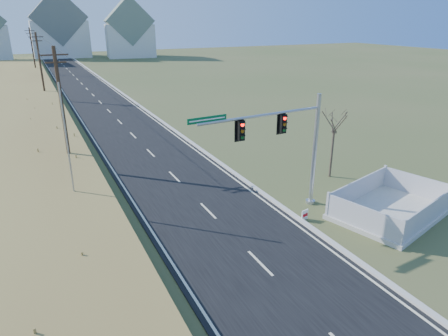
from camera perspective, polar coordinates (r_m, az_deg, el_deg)
ground at (r=20.70m, az=2.30°, el=-10.76°), size 260.00×260.00×0.00m
road at (r=66.91m, az=-18.74°, el=10.38°), size 8.00×180.00×0.06m
curb at (r=67.55m, az=-15.22°, el=10.89°), size 0.30×180.00×0.18m
utility_pole_near at (r=31.16m, az=-22.10°, el=7.89°), size 1.80×0.26×9.00m
utility_pole_mid at (r=60.83m, az=-24.74°, el=13.12°), size 1.80×0.26×9.00m
utility_pole_far at (r=90.71m, az=-25.66°, el=14.91°), size 1.80×0.26×9.00m
condo_n at (r=127.96m, az=-22.48°, el=17.82°), size 15.27×10.20×18.54m
condo_ne at (r=122.90m, az=-13.33°, el=18.35°), size 14.12×10.51×16.52m
traffic_signal_mast at (r=22.77m, az=9.57°, el=3.61°), size 8.52×1.00×6.79m
fence_enclosure at (r=25.34m, az=22.68°, el=-5.50°), size 7.80×6.31×1.56m
open_sign at (r=23.19m, az=11.47°, el=-6.59°), size 0.49×0.16×0.61m
flagpole at (r=24.32m, az=-21.15°, el=0.63°), size 0.34×0.34×7.59m
bare_tree at (r=28.68m, az=15.60°, el=6.61°), size 1.96×1.96×5.19m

